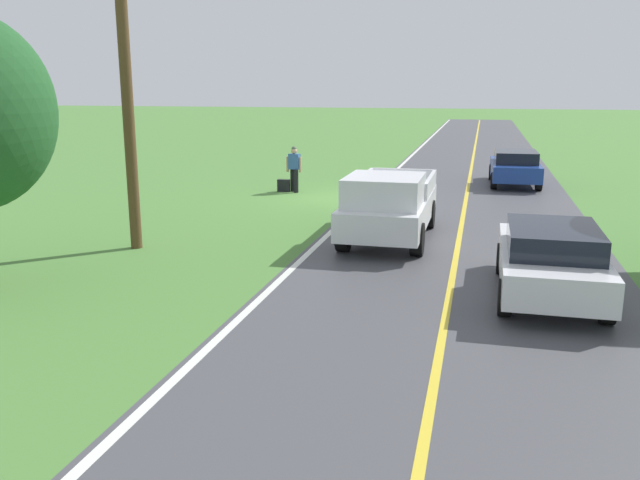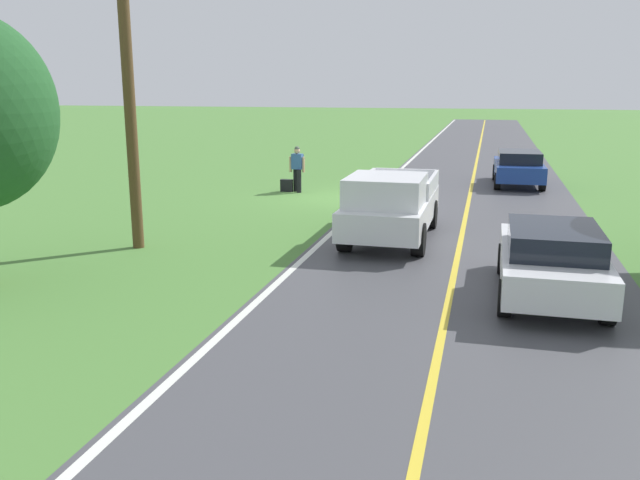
{
  "view_description": "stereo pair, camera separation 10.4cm",
  "coord_description": "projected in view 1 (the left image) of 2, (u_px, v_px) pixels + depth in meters",
  "views": [
    {
      "loc": [
        -5.14,
        23.24,
        3.98
      ],
      "look_at": [
        -2.3,
        11.57,
        1.18
      ],
      "focal_mm": 37.2,
      "sensor_mm": 36.0,
      "label": 1
    },
    {
      "loc": [
        -5.24,
        23.21,
        3.98
      ],
      "look_at": [
        -2.3,
        11.57,
        1.18
      ],
      "focal_mm": 37.2,
      "sensor_mm": 36.0,
      "label": 2
    }
  ],
  "objects": [
    {
      "name": "sedan_near_oncoming",
      "position": [
        515.0,
        167.0,
        27.05
      ],
      "size": [
        2.0,
        4.43,
        1.41
      ],
      "color": "navy",
      "rests_on": "ground"
    },
    {
      "name": "hitchhiker_walking",
      "position": [
        294.0,
        166.0,
        25.24
      ],
      "size": [
        0.62,
        0.52,
        1.75
      ],
      "color": "black",
      "rests_on": "ground"
    },
    {
      "name": "sedan_mid_oncoming",
      "position": [
        551.0,
        258.0,
        12.67
      ],
      "size": [
        1.96,
        4.41,
        1.41
      ],
      "color": "silver",
      "rests_on": "ground"
    },
    {
      "name": "pickup_truck_passing",
      "position": [
        389.0,
        204.0,
        17.25
      ],
      "size": [
        2.12,
        5.41,
        1.82
      ],
      "color": "silver",
      "rests_on": "ground"
    },
    {
      "name": "road_surface",
      "position": [
        465.0,
        203.0,
        23.0
      ],
      "size": [
        7.37,
        120.0,
        0.0
      ],
      "primitive_type": "cube",
      "color": "#47474C",
      "rests_on": "ground"
    },
    {
      "name": "lane_edge_line",
      "position": [
        366.0,
        199.0,
        23.81
      ],
      "size": [
        0.16,
        117.6,
        0.0
      ],
      "primitive_type": "cube",
      "color": "silver",
      "rests_on": "ground"
    },
    {
      "name": "lane_centre_line",
      "position": [
        465.0,
        203.0,
        23.0
      ],
      "size": [
        0.14,
        117.6,
        0.0
      ],
      "primitive_type": "cube",
      "color": "gold",
      "rests_on": "ground"
    },
    {
      "name": "utility_pole_roadside",
      "position": [
        126.0,
        74.0,
        15.72
      ],
      "size": [
        0.28,
        0.28,
        8.49
      ],
      "primitive_type": "cylinder",
      "color": "brown",
      "rests_on": "ground"
    },
    {
      "name": "ground_plane",
      "position": [
        334.0,
        198.0,
        24.08
      ],
      "size": [
        200.0,
        200.0,
        0.0
      ],
      "primitive_type": "plane",
      "color": "#4C7F38"
    },
    {
      "name": "suitcase_carried",
      "position": [
        284.0,
        186.0,
        25.45
      ],
      "size": [
        0.47,
        0.22,
        0.47
      ],
      "primitive_type": "cube",
      "rotation": [
        0.0,
        0.0,
        1.52
      ],
      "color": "black",
      "rests_on": "ground"
    }
  ]
}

